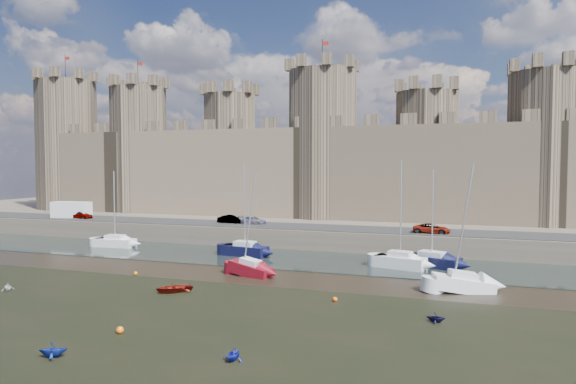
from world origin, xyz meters
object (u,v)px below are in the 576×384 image
sailboat_2 (400,260)px  dinghy_1 (53,350)px  car_1 (231,219)px  van (71,210)px  car_2 (253,220)px  car_0 (81,215)px  sailboat_1 (245,249)px  sailboat_3 (432,260)px  sailboat_5 (463,283)px  car_3 (432,229)px  sailboat_0 (115,241)px  sailboat_4 (250,268)px

sailboat_2 → dinghy_1: sailboat_2 is taller
car_1 → van: (-26.71, -1.05, 0.66)m
car_1 → car_2: (3.37, 0.07, -0.03)m
car_0 → sailboat_1: 32.48m
car_1 → van: van is taller
car_1 → van: 26.74m
sailboat_3 → sailboat_2: bearing=-127.5°
car_1 → sailboat_5: sailboat_5 is taller
car_3 → sailboat_2: 10.52m
car_1 → sailboat_3: bearing=-107.9°
car_3 → van: van is taller
sailboat_3 → sailboat_5: 10.43m
car_0 → sailboat_2: sailboat_2 is taller
sailboat_0 → dinghy_1: (21.35, -33.34, -0.37)m
car_1 → van: bearing=94.1°
sailboat_3 → sailboat_5: sailboat_5 is taller
car_0 → sailboat_0: (12.39, -8.24, -2.36)m
car_0 → sailboat_2: 50.42m
car_0 → sailboat_3: size_ratio=0.37×
car_1 → car_2: bearing=-87.0°
car_1 → sailboat_1: (6.71, -10.40, -2.26)m
car_1 → sailboat_4: 23.05m
car_0 → sailboat_4: bearing=-109.3°
car_1 → car_2: 3.38m
car_3 → sailboat_5: size_ratio=0.40×
sailboat_1 → sailboat_2: 18.20m
sailboat_5 → sailboat_1: bearing=141.5°
sailboat_3 → sailboat_0: bearing=-159.2°
dinghy_1 → car_1: bearing=-13.3°
sailboat_0 → dinghy_1: size_ratio=6.47×
dinghy_1 → car_0: bearing=13.5°
van → car_3: bearing=-8.2°
sailboat_4 → sailboat_5: bearing=13.6°
car_1 → sailboat_5: (30.99, -19.99, -2.33)m
car_0 → van: van is taller
dinghy_1 → sailboat_2: bearing=-52.0°
sailboat_2 → sailboat_4: (-13.43, -8.00, -0.12)m
van → sailboat_1: (33.41, -9.35, -2.93)m
van → car_0: bearing=-18.3°
dinghy_1 → sailboat_5: bearing=-68.7°
car_2 → sailboat_4: 21.64m
sailboat_1 → dinghy_1: size_ratio=7.17×
sailboat_4 → car_3: bearing=62.1°
sailboat_0 → sailboat_3: size_ratio=0.97×
sailboat_0 → car_0: bearing=143.0°
car_2 → sailboat_3: sailboat_3 is taller
sailboat_3 → sailboat_4: size_ratio=0.99×
car_3 → sailboat_2: (-2.60, -9.95, -2.24)m
van → car_2: bearing=-5.2°
car_0 → sailboat_4: 40.37m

